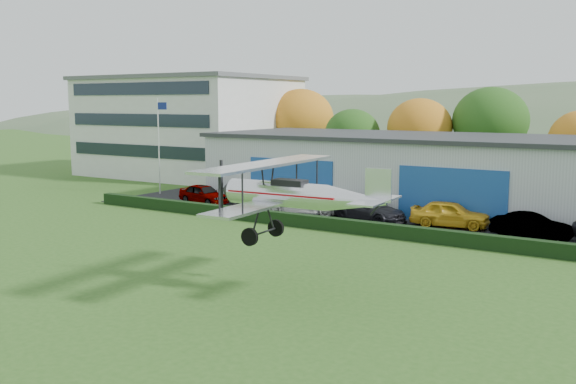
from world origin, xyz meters
The scene contains 15 objects.
ground centered at (0.00, 0.00, 0.00)m, with size 300.00×300.00×0.00m, color #2E591C.
apron centered at (3.00, 21.00, 0.03)m, with size 48.00×9.00×0.05m, color black.
hedge centered at (3.00, 16.20, 0.40)m, with size 46.00×0.60×0.80m, color black.
hangar centered at (5.00, 27.98, 2.66)m, with size 40.60×12.60×5.30m.
office_block centered at (-28.00, 35.00, 5.21)m, with size 20.60×15.60×10.40m.
flagpole centered at (-19.88, 22.00, 4.78)m, with size 1.05×0.10×8.00m.
tree_belt centered at (0.85, 40.62, 5.61)m, with size 75.70×13.22×10.12m.
distant_hills centered at (-4.38, 140.00, -13.05)m, with size 430.00×196.00×56.00m.
car_0 centered at (-13.46, 19.89, 0.79)m, with size 1.75×4.35×1.48m, color gray.
car_1 centered at (-9.66, 21.36, 0.82)m, with size 1.63×4.67×1.54m, color silver.
car_2 centered at (-4.65, 20.26, 0.81)m, with size 2.54×5.50×1.53m, color silver.
car_3 centered at (0.22, 20.07, 0.82)m, with size 2.14×5.28×1.53m, color black.
car_4 centered at (5.31, 20.91, 0.87)m, with size 1.93×4.80×1.64m, color gold.
car_5 centered at (10.23, 20.13, 0.76)m, with size 1.51×4.33×1.43m, color gray.
biplane centered at (4.25, 4.14, 4.14)m, with size 7.58×8.67×3.25m.
Camera 1 is at (17.39, -16.92, 7.65)m, focal length 39.51 mm.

